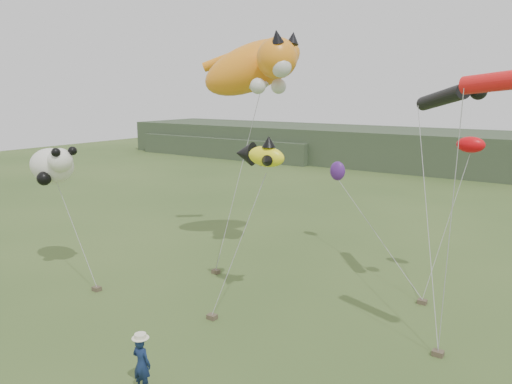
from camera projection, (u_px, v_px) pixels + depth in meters
ground at (196, 372)px, 14.81m from camera, size 120.00×120.00×0.00m
headland at (455, 152)px, 52.30m from camera, size 90.00×13.00×4.00m
festival_attendant at (142, 364)px, 13.73m from camera, size 0.62×0.43×1.61m
sandbag_anchors at (267, 303)px, 19.42m from camera, size 13.53×6.64×0.17m
cat_kite at (257, 66)px, 23.53m from camera, size 6.49×4.98×3.83m
fish_kite at (258, 155)px, 18.19m from camera, size 2.36×1.57×1.19m
tube_kites at (474, 90)px, 15.67m from camera, size 5.63×6.78×1.52m
panda_kite at (53, 165)px, 21.97m from camera, size 2.76×1.78×1.71m
misc_kites at (395, 160)px, 23.08m from camera, size 7.90×3.09×2.84m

